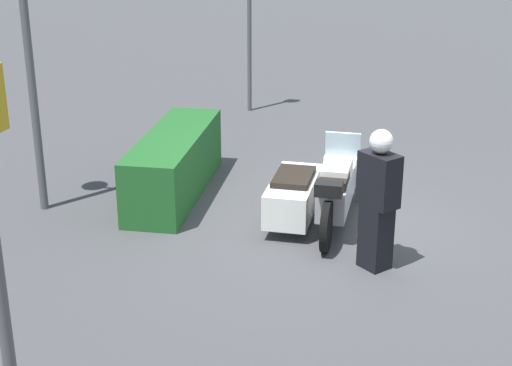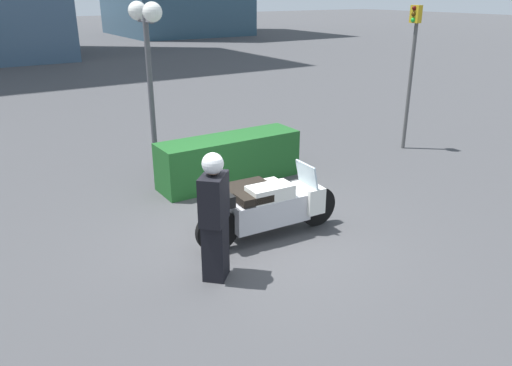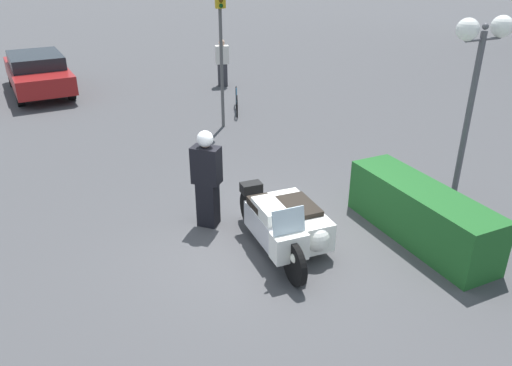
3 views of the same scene
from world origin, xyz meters
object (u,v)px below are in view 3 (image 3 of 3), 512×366
object	(u,v)px
hedge_bush_curbside	(420,214)
pedestrian_bystander	(222,63)
police_motorcycle	(288,225)
bicycle_parked	(237,101)
officer_rider	(207,177)
parked_car_background	(38,72)
twin_lamp_post	(480,54)
traffic_light_far	(221,42)

from	to	relation	value
hedge_bush_curbside	pedestrian_bystander	xyz separation A→B (m)	(-11.52, 0.86, 0.36)
police_motorcycle	bicycle_parked	xyz separation A→B (m)	(-7.65, 2.34, -0.14)
officer_rider	parked_car_background	world-z (taller)	officer_rider
hedge_bush_curbside	bicycle_parked	world-z (taller)	hedge_bush_curbside
police_motorcycle	pedestrian_bystander	bearing A→B (deg)	166.95
hedge_bush_curbside	twin_lamp_post	distance (m)	3.19
hedge_bush_curbside	traffic_light_far	xyz separation A→B (m)	(-7.14, -0.87, 1.90)
hedge_bush_curbside	bicycle_parked	xyz separation A→B (m)	(-8.33, 0.06, -0.16)
police_motorcycle	officer_rider	xyz separation A→B (m)	(-1.38, -0.93, 0.50)
officer_rider	parked_car_background	distance (m)	11.53
police_motorcycle	parked_car_background	world-z (taller)	parked_car_background
officer_rider	parked_car_background	size ratio (longest dim) A/B	0.39
parked_car_background	bicycle_parked	size ratio (longest dim) A/B	2.96
officer_rider	twin_lamp_post	size ratio (longest dim) A/B	0.51
police_motorcycle	twin_lamp_post	world-z (taller)	twin_lamp_post
officer_rider	twin_lamp_post	bearing A→B (deg)	-58.46
police_motorcycle	traffic_light_far	world-z (taller)	traffic_light_far
hedge_bush_curbside	parked_car_background	distance (m)	14.43
hedge_bush_curbside	officer_rider	bearing A→B (deg)	-122.69
police_motorcycle	pedestrian_bystander	distance (m)	11.29
hedge_bush_curbside	traffic_light_far	bearing A→B (deg)	-173.07
police_motorcycle	pedestrian_bystander	world-z (taller)	pedestrian_bystander
police_motorcycle	twin_lamp_post	bearing A→B (deg)	96.68
officer_rider	parked_car_background	xyz separation A→B (m)	(-11.33, -2.16, -0.23)
pedestrian_bystander	bicycle_parked	size ratio (longest dim) A/B	1.06
officer_rider	pedestrian_bystander	distance (m)	10.30
officer_rider	bicycle_parked	distance (m)	7.10
officer_rider	pedestrian_bystander	world-z (taller)	officer_rider
bicycle_parked	officer_rider	bearing A→B (deg)	-5.49
police_motorcycle	bicycle_parked	bearing A→B (deg)	166.12
twin_lamp_post	pedestrian_bystander	world-z (taller)	twin_lamp_post
parked_car_background	pedestrian_bystander	bearing A→B (deg)	-109.98
officer_rider	hedge_bush_curbside	distance (m)	3.84
traffic_light_far	twin_lamp_post	bearing A→B (deg)	29.64
parked_car_background	pedestrian_bystander	distance (m)	6.51
officer_rider	hedge_bush_curbside	size ratio (longest dim) A/B	0.61
parked_car_background	bicycle_parked	xyz separation A→B (m)	(5.05, 5.43, -0.41)
police_motorcycle	officer_rider	world-z (taller)	officer_rider
twin_lamp_post	officer_rider	bearing A→B (deg)	-102.63
twin_lamp_post	bicycle_parked	xyz separation A→B (m)	(-7.40, -1.74, -2.62)
officer_rider	pedestrian_bystander	bearing A→B (deg)	20.88
police_motorcycle	officer_rider	size ratio (longest dim) A/B	1.40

